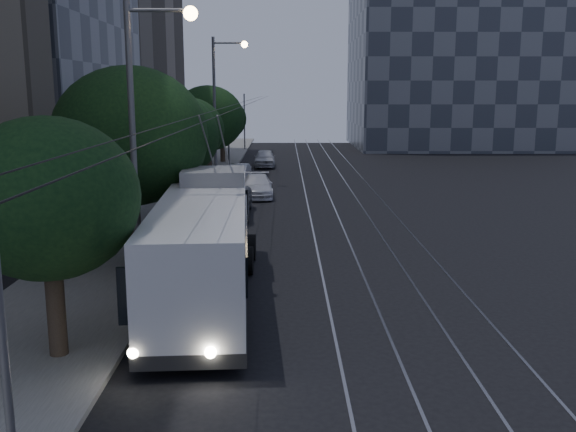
% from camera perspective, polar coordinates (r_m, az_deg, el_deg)
% --- Properties ---
extents(ground, '(120.00, 120.00, 0.00)m').
position_cam_1_polar(ground, '(20.20, 2.69, -7.38)').
color(ground, black).
rests_on(ground, ground).
extents(sidewalk, '(5.00, 90.00, 0.15)m').
position_cam_1_polar(sidewalk, '(40.15, -9.58, 1.92)').
color(sidewalk, slate).
rests_on(sidewalk, ground).
extents(tram_rails, '(4.52, 90.00, 0.02)m').
position_cam_1_polar(tram_rails, '(39.80, 4.79, 1.86)').
color(tram_rails, gray).
rests_on(tram_rails, ground).
extents(overhead_wires, '(2.23, 90.00, 6.00)m').
position_cam_1_polar(overhead_wires, '(39.43, -6.09, 6.81)').
color(overhead_wires, black).
rests_on(overhead_wires, ground).
extents(building_distant_right, '(22.00, 18.00, 24.00)m').
position_cam_1_polar(building_distant_right, '(76.73, 14.54, 14.99)').
color(building_distant_right, '#393F49').
rests_on(building_distant_right, ground).
extents(trolleybus, '(3.30, 12.46, 5.63)m').
position_cam_1_polar(trolleybus, '(20.13, -7.40, -2.47)').
color(trolleybus, silver).
rests_on(trolleybus, ground).
extents(pickup_silver, '(2.89, 6.12, 1.69)m').
position_cam_1_polar(pickup_silver, '(32.96, -5.81, 1.37)').
color(pickup_silver, '#929499').
rests_on(pickup_silver, ground).
extents(car_white_a, '(1.88, 4.28, 1.43)m').
position_cam_1_polar(car_white_a, '(35.46, -5.59, 1.86)').
color(car_white_a, silver).
rests_on(car_white_a, ground).
extents(car_white_b, '(2.08, 4.63, 1.32)m').
position_cam_1_polar(car_white_b, '(39.08, -2.75, 2.68)').
color(car_white_b, silver).
rests_on(car_white_b, ground).
extents(car_white_c, '(1.69, 3.93, 1.26)m').
position_cam_1_polar(car_white_c, '(45.43, -4.45, 3.81)').
color(car_white_c, silver).
rests_on(car_white_c, ground).
extents(car_white_d, '(1.78, 4.29, 1.45)m').
position_cam_1_polar(car_white_d, '(54.39, -2.08, 5.15)').
color(car_white_d, silver).
rests_on(car_white_d, ground).
extents(tree_0, '(4.22, 4.22, 5.86)m').
position_cam_1_polar(tree_0, '(15.76, -20.56, 1.41)').
color(tree_0, '#2D2119').
rests_on(tree_0, ground).
extents(tree_1, '(5.67, 5.67, 7.30)m').
position_cam_1_polar(tree_1, '(24.31, -13.80, 6.88)').
color(tree_1, '#2D2119').
rests_on(tree_1, ground).
extents(tree_2, '(4.67, 4.67, 6.33)m').
position_cam_1_polar(tree_2, '(31.48, -10.41, 6.97)').
color(tree_2, '#2D2119').
rests_on(tree_2, ground).
extents(tree_3, '(4.09, 4.09, 6.00)m').
position_cam_1_polar(tree_3, '(37.19, -8.84, 7.52)').
color(tree_3, '#2D2119').
rests_on(tree_3, ground).
extents(tree_4, '(5.16, 5.16, 6.74)m').
position_cam_1_polar(tree_4, '(46.71, -7.12, 8.61)').
color(tree_4, '#2D2119').
rests_on(tree_4, ground).
extents(tree_5, '(4.27, 4.27, 5.82)m').
position_cam_1_polar(tree_5, '(57.16, -5.88, 8.57)').
color(tree_5, '#2D2119').
rests_on(tree_5, ground).
extents(streetlamp_near, '(2.24, 0.44, 9.14)m').
position_cam_1_polar(streetlamp_near, '(20.66, -12.62, 8.50)').
color(streetlamp_near, slate).
rests_on(streetlamp_near, ground).
extents(streetlamp_far, '(2.39, 0.44, 9.84)m').
position_cam_1_polar(streetlamp_far, '(43.89, -6.03, 10.48)').
color(streetlamp_far, slate).
rests_on(streetlamp_far, ground).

